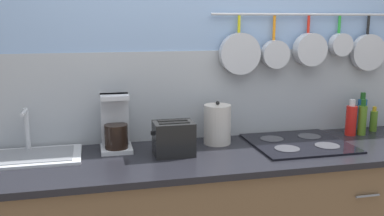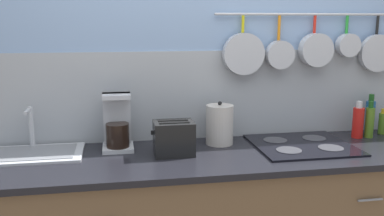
% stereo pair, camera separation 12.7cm
% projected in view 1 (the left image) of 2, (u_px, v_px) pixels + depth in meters
% --- Properties ---
extents(wall_back, '(7.20, 0.16, 2.60)m').
position_uv_depth(wall_back, '(209.00, 78.00, 2.69)').
color(wall_back, '#84A3CC').
rests_on(wall_back, ground_plane).
extents(countertop, '(2.82, 0.68, 0.03)m').
position_uv_depth(countertop, '(225.00, 156.00, 2.41)').
color(countertop, black).
rests_on(countertop, cabinet_base).
extents(sink_basin, '(0.58, 0.34, 0.25)m').
position_uv_depth(sink_basin, '(26.00, 155.00, 2.30)').
color(sink_basin, '#B7BABF').
rests_on(sink_basin, countertop).
extents(coffee_maker, '(0.17, 0.19, 0.32)m').
position_uv_depth(coffee_maker, '(116.00, 127.00, 2.44)').
color(coffee_maker, '#B7BABF').
rests_on(coffee_maker, countertop).
extents(toaster, '(0.24, 0.16, 0.19)m').
position_uv_depth(toaster, '(174.00, 138.00, 2.35)').
color(toaster, black).
rests_on(toaster, countertop).
extents(kettle, '(0.16, 0.16, 0.26)m').
position_uv_depth(kettle, '(217.00, 124.00, 2.57)').
color(kettle, beige).
rests_on(kettle, countertop).
extents(cooktop, '(0.57, 0.53, 0.01)m').
position_uv_depth(cooktop, '(299.00, 143.00, 2.57)').
color(cooktop, black).
rests_on(cooktop, countertop).
extents(bottle_dish_soap, '(0.07, 0.07, 0.23)m').
position_uv_depth(bottle_dish_soap, '(351.00, 119.00, 2.76)').
color(bottle_dish_soap, red).
rests_on(bottle_dish_soap, countertop).
extents(bottle_cooking_wine, '(0.06, 0.06, 0.23)m').
position_uv_depth(bottle_cooking_wine, '(362.00, 119.00, 2.77)').
color(bottle_cooking_wine, '#4C721E').
rests_on(bottle_cooking_wine, countertop).
extents(bottle_olive_oil, '(0.06, 0.06, 0.26)m').
position_uv_depth(bottle_olive_oil, '(362.00, 114.00, 2.88)').
color(bottle_olive_oil, navy).
rests_on(bottle_olive_oil, countertop).
extents(bottle_sesame_oil, '(0.05, 0.05, 0.17)m').
position_uv_depth(bottle_sesame_oil, '(374.00, 120.00, 2.87)').
color(bottle_sesame_oil, '#4C721E').
rests_on(bottle_sesame_oil, countertop).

